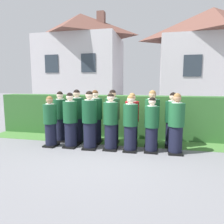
# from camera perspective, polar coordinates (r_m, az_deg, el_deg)

# --- Properties ---
(ground_plane) EXTENTS (60.00, 60.00, 0.00)m
(ground_plane) POSITION_cam_1_polar(r_m,az_deg,el_deg) (6.00, -0.62, -10.36)
(ground_plane) COLOR slate
(student_front_row_0) EXTENTS (0.40, 0.45, 1.52)m
(student_front_row_0) POSITION_cam_1_polar(r_m,az_deg,el_deg) (6.41, -16.80, -2.85)
(student_front_row_0) COLOR black
(student_front_row_0) RESTS_ON ground
(student_front_row_1) EXTENTS (0.42, 0.52, 1.63)m
(student_front_row_1) POSITION_cam_1_polar(r_m,az_deg,el_deg) (6.18, -11.50, -2.58)
(student_front_row_1) COLOR black
(student_front_row_1) RESTS_ON ground
(student_front_row_2) EXTENTS (0.44, 0.54, 1.68)m
(student_front_row_2) POSITION_cam_1_polar(r_m,az_deg,el_deg) (5.93, -6.24, -2.62)
(student_front_row_2) COLOR black
(student_front_row_2) RESTS_ON ground
(student_front_row_3) EXTENTS (0.42, 0.47, 1.62)m
(student_front_row_3) POSITION_cam_1_polar(r_m,az_deg,el_deg) (5.82, -0.35, -3.08)
(student_front_row_3) COLOR black
(student_front_row_3) RESTS_ON ground
(student_front_row_4) EXTENTS (0.41, 0.49, 1.58)m
(student_front_row_4) POSITION_cam_1_polar(r_m,az_deg,el_deg) (5.71, 5.15, -3.54)
(student_front_row_4) COLOR black
(student_front_row_4) RESTS_ON ground
(student_front_row_5) EXTENTS (0.40, 0.49, 1.52)m
(student_front_row_5) POSITION_cam_1_polar(r_m,az_deg,el_deg) (5.72, 10.97, -3.92)
(student_front_row_5) COLOR black
(student_front_row_5) RESTS_ON ground
(student_front_row_6) EXTENTS (0.43, 0.48, 1.64)m
(student_front_row_6) POSITION_cam_1_polar(r_m,az_deg,el_deg) (5.74, 17.42, -3.52)
(student_front_row_6) COLOR black
(student_front_row_6) RESTS_ON ground
(student_rear_row_0) EXTENTS (0.43, 0.53, 1.64)m
(student_rear_row_0) POSITION_cam_1_polar(r_m,az_deg,el_deg) (6.89, -14.11, -1.53)
(student_rear_row_0) COLOR black
(student_rear_row_0) RESTS_ON ground
(student_rear_row_1) EXTENTS (0.44, 0.50, 1.70)m
(student_rear_row_1) POSITION_cam_1_polar(r_m,az_deg,el_deg) (6.66, -9.68, -1.45)
(student_rear_row_1) COLOR black
(student_rear_row_1) RESTS_ON ground
(student_rear_row_2) EXTENTS (0.44, 0.49, 1.69)m
(student_rear_row_2) POSITION_cam_1_polar(r_m,az_deg,el_deg) (6.50, -4.66, -1.66)
(student_rear_row_2) COLOR black
(student_rear_row_2) RESTS_ON ground
(student_rear_row_3) EXTENTS (0.44, 0.50, 1.70)m
(student_rear_row_3) POSITION_cam_1_polar(r_m,az_deg,el_deg) (6.38, 0.15, -1.74)
(student_rear_row_3) COLOR black
(student_rear_row_3) RESTS_ON ground
(student_in_red_blazer) EXTENTS (0.42, 0.49, 1.61)m
(student_in_red_blazer) POSITION_cam_1_polar(r_m,az_deg,el_deg) (6.28, 5.56, -2.37)
(student_in_red_blazer) COLOR black
(student_in_red_blazer) RESTS_ON ground
(student_rear_row_5) EXTENTS (0.44, 0.54, 1.69)m
(student_rear_row_5) POSITION_cam_1_polar(r_m,az_deg,el_deg) (6.26, 11.05, -2.12)
(student_rear_row_5) COLOR black
(student_rear_row_5) RESTS_ON ground
(student_rear_row_6) EXTENTS (0.43, 0.52, 1.63)m
(student_rear_row_6) POSITION_cam_1_polar(r_m,az_deg,el_deg) (6.30, 16.43, -2.49)
(student_rear_row_6) COLOR black
(student_rear_row_6) RESTS_ON ground
(hedge) EXTENTS (9.15, 0.70, 1.46)m
(hedge) POSITION_cam_1_polar(r_m,az_deg,el_deg) (7.41, 2.29, -1.04)
(hedge) COLOR #33662D
(hedge) RESTS_ON ground
(school_building_main) EXTENTS (5.68, 4.17, 6.64)m
(school_building_main) POSITION_cam_1_polar(r_m,az_deg,el_deg) (14.96, -8.55, 13.62)
(school_building_main) COLOR silver
(school_building_main) RESTS_ON ground
(school_building_annex) EXTENTS (6.10, 4.29, 6.24)m
(school_building_annex) POSITION_cam_1_polar(r_m,az_deg,el_deg) (13.80, 25.75, 12.61)
(school_building_annex) COLOR silver
(school_building_annex) RESTS_ON ground
(lawn_strip) EXTENTS (9.15, 0.90, 0.01)m
(lawn_strip) POSITION_cam_1_polar(r_m,az_deg,el_deg) (6.79, 1.04, -8.13)
(lawn_strip) COLOR #477A38
(lawn_strip) RESTS_ON ground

